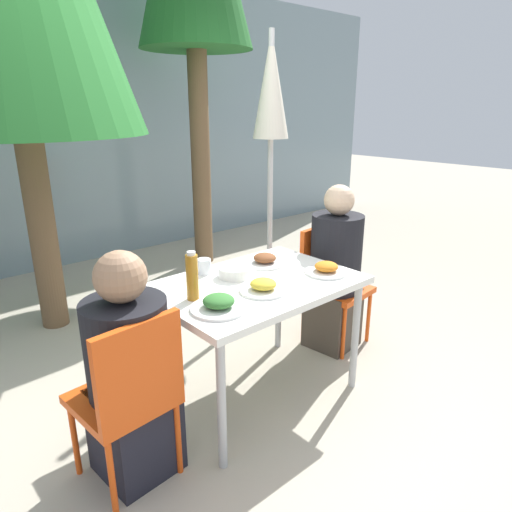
{
  "coord_description": "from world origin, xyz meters",
  "views": [
    {
      "loc": [
        -1.57,
        -1.78,
        1.67
      ],
      "look_at": [
        0.0,
        0.0,
        0.88
      ],
      "focal_mm": 32.0,
      "sensor_mm": 36.0,
      "label": 1
    }
  ],
  "objects_px": {
    "person_left": "(130,375)",
    "drinking_cup": "(204,266)",
    "chair_right": "(329,277)",
    "closed_umbrella": "(271,113)",
    "salad_bowl": "(235,272)",
    "person_right": "(335,274)",
    "chair_left": "(130,391)",
    "bottle": "(192,277)"
  },
  "relations": [
    {
      "from": "person_left",
      "to": "drinking_cup",
      "type": "relative_size",
      "value": 12.38
    },
    {
      "from": "chair_right",
      "to": "person_left",
      "type": "bearing_deg",
      "value": 1.83
    },
    {
      "from": "closed_umbrella",
      "to": "salad_bowl",
      "type": "height_order",
      "value": "closed_umbrella"
    },
    {
      "from": "person_right",
      "to": "chair_left",
      "type": "bearing_deg",
      "value": 1.78
    },
    {
      "from": "chair_left",
      "to": "salad_bowl",
      "type": "xyz_separation_m",
      "value": [
        0.82,
        0.29,
        0.27
      ]
    },
    {
      "from": "person_left",
      "to": "chair_right",
      "type": "xyz_separation_m",
      "value": [
        1.67,
        0.24,
        -0.02
      ]
    },
    {
      "from": "drinking_cup",
      "to": "closed_umbrella",
      "type": "bearing_deg",
      "value": 29.08
    },
    {
      "from": "person_left",
      "to": "bottle",
      "type": "bearing_deg",
      "value": 8.04
    },
    {
      "from": "chair_left",
      "to": "person_left",
      "type": "xyz_separation_m",
      "value": [
        0.04,
        0.08,
        0.02
      ]
    },
    {
      "from": "salad_bowl",
      "to": "bottle",
      "type": "bearing_deg",
      "value": -162.97
    },
    {
      "from": "chair_left",
      "to": "drinking_cup",
      "type": "bearing_deg",
      "value": 27.3
    },
    {
      "from": "person_left",
      "to": "salad_bowl",
      "type": "height_order",
      "value": "person_left"
    },
    {
      "from": "person_right",
      "to": "closed_umbrella",
      "type": "xyz_separation_m",
      "value": [
        0.13,
        0.81,
        1.06
      ]
    },
    {
      "from": "closed_umbrella",
      "to": "person_right",
      "type": "bearing_deg",
      "value": -99.4
    },
    {
      "from": "closed_umbrella",
      "to": "person_left",
      "type": "bearing_deg",
      "value": -151.25
    },
    {
      "from": "bottle",
      "to": "drinking_cup",
      "type": "height_order",
      "value": "bottle"
    },
    {
      "from": "chair_left",
      "to": "chair_right",
      "type": "relative_size",
      "value": 1.0
    },
    {
      "from": "chair_left",
      "to": "closed_umbrella",
      "type": "xyz_separation_m",
      "value": [
        1.81,
        1.05,
        1.12
      ]
    },
    {
      "from": "person_left",
      "to": "person_right",
      "type": "height_order",
      "value": "person_right"
    },
    {
      "from": "person_left",
      "to": "chair_right",
      "type": "bearing_deg",
      "value": 3.68
    },
    {
      "from": "salad_bowl",
      "to": "person_left",
      "type": "bearing_deg",
      "value": -165.33
    },
    {
      "from": "chair_left",
      "to": "bottle",
      "type": "bearing_deg",
      "value": 16.54
    },
    {
      "from": "bottle",
      "to": "salad_bowl",
      "type": "bearing_deg",
      "value": 17.03
    },
    {
      "from": "person_right",
      "to": "closed_umbrella",
      "type": "relative_size",
      "value": 0.53
    },
    {
      "from": "chair_left",
      "to": "drinking_cup",
      "type": "height_order",
      "value": "chair_left"
    },
    {
      "from": "chair_right",
      "to": "person_right",
      "type": "height_order",
      "value": "person_right"
    },
    {
      "from": "person_left",
      "to": "bottle",
      "type": "xyz_separation_m",
      "value": [
        0.42,
        0.09,
        0.35
      ]
    },
    {
      "from": "closed_umbrella",
      "to": "bottle",
      "type": "xyz_separation_m",
      "value": [
        -1.35,
        -0.88,
        -0.75
      ]
    },
    {
      "from": "person_right",
      "to": "closed_umbrella",
      "type": "height_order",
      "value": "closed_umbrella"
    },
    {
      "from": "person_left",
      "to": "chair_left",
      "type": "bearing_deg",
      "value": -121.86
    },
    {
      "from": "chair_left",
      "to": "closed_umbrella",
      "type": "distance_m",
      "value": 2.37
    },
    {
      "from": "chair_left",
      "to": "chair_right",
      "type": "distance_m",
      "value": 1.75
    },
    {
      "from": "chair_left",
      "to": "salad_bowl",
      "type": "distance_m",
      "value": 0.91
    },
    {
      "from": "bottle",
      "to": "drinking_cup",
      "type": "bearing_deg",
      "value": 46.17
    },
    {
      "from": "chair_right",
      "to": "bottle",
      "type": "relative_size",
      "value": 3.36
    },
    {
      "from": "chair_right",
      "to": "person_right",
      "type": "bearing_deg",
      "value": 58.14
    },
    {
      "from": "person_left",
      "to": "chair_right",
      "type": "height_order",
      "value": "person_left"
    },
    {
      "from": "chair_left",
      "to": "salad_bowl",
      "type": "relative_size",
      "value": 4.52
    },
    {
      "from": "salad_bowl",
      "to": "person_right",
      "type": "bearing_deg",
      "value": -3.1
    },
    {
      "from": "chair_left",
      "to": "bottle",
      "type": "xyz_separation_m",
      "value": [
        0.46,
        0.18,
        0.36
      ]
    },
    {
      "from": "chair_right",
      "to": "closed_umbrella",
      "type": "height_order",
      "value": "closed_umbrella"
    },
    {
      "from": "drinking_cup",
      "to": "salad_bowl",
      "type": "height_order",
      "value": "drinking_cup"
    }
  ]
}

